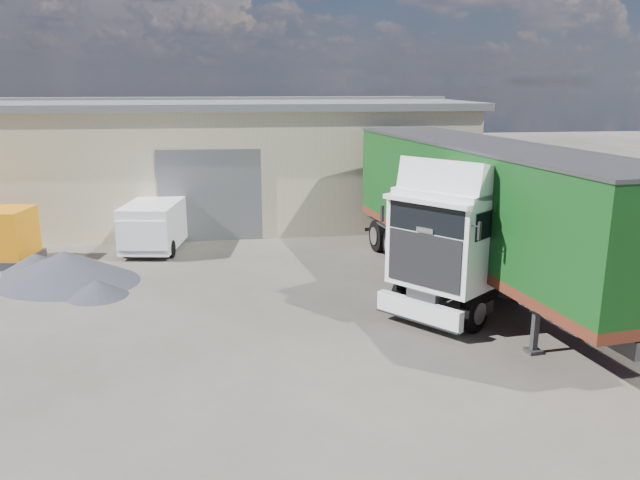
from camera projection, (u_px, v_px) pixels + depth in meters
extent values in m
plane|color=black|center=(281.00, 336.00, 15.47)|extent=(120.00, 120.00, 0.00)
cube|color=beige|center=(129.00, 161.00, 29.45)|extent=(30.00, 12.00, 5.00)
cube|color=#505355|center=(124.00, 103.00, 28.79)|extent=(30.60, 12.60, 0.30)
cube|color=#505355|center=(210.00, 196.00, 24.35)|extent=(4.00, 0.08, 3.60)
cube|color=#505355|center=(124.00, 99.00, 28.74)|extent=(30.60, 0.40, 0.15)
cube|color=#983D26|center=(587.00, 221.00, 22.41)|extent=(0.35, 26.00, 2.50)
cylinder|color=black|center=(438.00, 302.00, 16.35)|extent=(2.28, 2.47, 1.02)
cylinder|color=black|center=(500.00, 274.00, 18.72)|extent=(2.31, 2.51, 1.02)
cylinder|color=black|center=(520.00, 265.00, 19.68)|extent=(2.31, 2.51, 1.02)
cube|color=#2D2D30|center=(483.00, 271.00, 17.89)|extent=(5.46, 4.68, 0.29)
cube|color=white|center=(419.00, 311.00, 15.70)|extent=(1.74, 2.05, 0.53)
cube|color=white|center=(449.00, 238.00, 16.17)|extent=(3.23, 3.26, 2.35)
cube|color=black|center=(424.00, 260.00, 15.48)|extent=(1.38, 1.67, 1.35)
cube|color=black|center=(426.00, 219.00, 15.23)|extent=(1.40, 1.70, 0.72)
cube|color=white|center=(456.00, 180.00, 15.93)|extent=(2.95, 3.02, 1.18)
cube|color=#0C5A38|center=(418.00, 238.00, 17.31)|extent=(0.57, 0.46, 1.06)
cube|color=#0C5A38|center=(498.00, 254.00, 15.71)|extent=(0.57, 0.46, 1.06)
cylinder|color=#2D2D30|center=(504.00, 255.00, 18.72)|extent=(1.49, 1.49, 0.12)
cube|color=#2D2D30|center=(535.00, 328.00, 14.37)|extent=(0.38, 0.38, 1.22)
cube|color=#2D2D30|center=(608.00, 320.00, 14.90)|extent=(0.38, 0.38, 1.22)
cylinder|color=black|center=(418.00, 238.00, 22.75)|extent=(2.96, 1.56, 1.17)
cube|color=#2D2D30|center=(481.00, 260.00, 18.46)|extent=(2.75, 13.28, 0.39)
cube|color=#5D2415|center=(482.00, 248.00, 18.37)|extent=(4.61, 13.55, 0.27)
cube|color=black|center=(486.00, 196.00, 17.99)|extent=(4.61, 13.55, 2.88)
cube|color=#2D2D30|center=(489.00, 145.00, 17.63)|extent=(4.69, 13.62, 0.09)
cylinder|color=black|center=(148.00, 249.00, 22.36)|extent=(1.91, 0.90, 0.63)
cylinder|color=black|center=(170.00, 229.00, 25.32)|extent=(1.91, 0.90, 0.63)
cube|color=white|center=(158.00, 221.00, 23.67)|extent=(2.45, 4.62, 1.62)
cube|color=white|center=(145.00, 233.00, 21.93)|extent=(1.88, 1.12, 1.05)
cube|color=black|center=(145.00, 217.00, 21.98)|extent=(1.66, 0.33, 0.57)
cone|color=black|center=(66.00, 266.00, 19.59)|extent=(6.17, 6.17, 0.98)
cone|color=black|center=(97.00, 288.00, 18.29)|extent=(2.31, 2.31, 0.49)
cone|color=black|center=(35.00, 262.00, 20.81)|extent=(2.83, 2.83, 0.59)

